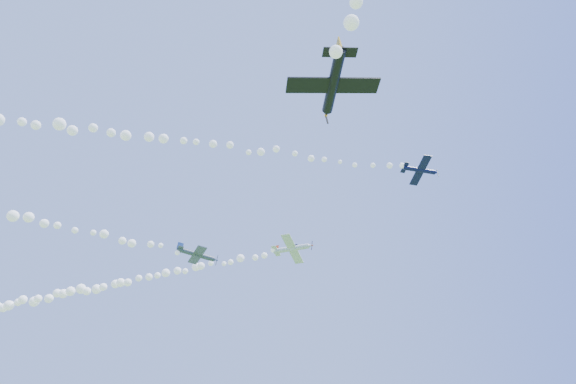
{
  "coord_description": "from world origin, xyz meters",
  "views": [
    {
      "loc": [
        3.93,
        -62.07,
        2.0
      ],
      "look_at": [
        3.72,
        -6.2,
        46.23
      ],
      "focal_mm": 30.0,
      "sensor_mm": 36.0,
      "label": 1
    }
  ],
  "objects_px": {
    "plane_grey": "(197,254)",
    "plane_black": "(333,84)",
    "plane_navy": "(420,170)",
    "plane_white": "(292,248)"
  },
  "relations": [
    {
      "from": "plane_white",
      "to": "plane_navy",
      "type": "xyz_separation_m",
      "value": [
        20.07,
        -17.42,
        3.61
      ]
    },
    {
      "from": "plane_white",
      "to": "plane_black",
      "type": "xyz_separation_m",
      "value": [
        3.33,
        -47.47,
        -12.42
      ]
    },
    {
      "from": "plane_navy",
      "to": "plane_grey",
      "type": "bearing_deg",
      "value": 159.13
    },
    {
      "from": "plane_grey",
      "to": "plane_black",
      "type": "distance_m",
      "value": 40.83
    },
    {
      "from": "plane_white",
      "to": "plane_grey",
      "type": "xyz_separation_m",
      "value": [
        -14.67,
        -11.11,
        -7.88
      ]
    },
    {
      "from": "plane_black",
      "to": "plane_grey",
      "type": "bearing_deg",
      "value": 20.1
    },
    {
      "from": "plane_grey",
      "to": "plane_navy",
      "type": "bearing_deg",
      "value": -34.12
    },
    {
      "from": "plane_navy",
      "to": "plane_grey",
      "type": "relative_size",
      "value": 0.94
    },
    {
      "from": "plane_grey",
      "to": "plane_black",
      "type": "height_order",
      "value": "plane_grey"
    },
    {
      "from": "plane_grey",
      "to": "plane_black",
      "type": "xyz_separation_m",
      "value": [
        18.0,
        -36.37,
        -4.54
      ]
    }
  ]
}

